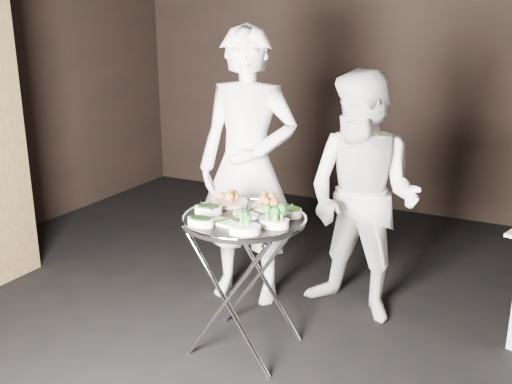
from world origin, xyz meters
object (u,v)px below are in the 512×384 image
at_px(waiter_right, 362,198).
at_px(waiter_left, 247,168).
at_px(serving_tray, 244,219).
at_px(tray_stand, 244,278).

bearing_deg(waiter_right, waiter_left, -161.72).
distance_m(serving_tray, waiter_right, 0.87).
height_order(tray_stand, waiter_right, waiter_right).
distance_m(waiter_left, waiter_right, 0.80).
bearing_deg(serving_tray, waiter_left, 116.35).
distance_m(serving_tray, waiter_left, 0.72).
distance_m(tray_stand, serving_tray, 0.37).
bearing_deg(serving_tray, tray_stand, 116.57).
xyz_separation_m(serving_tray, waiter_right, (0.47, 0.73, -0.02)).
height_order(serving_tray, waiter_right, waiter_right).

